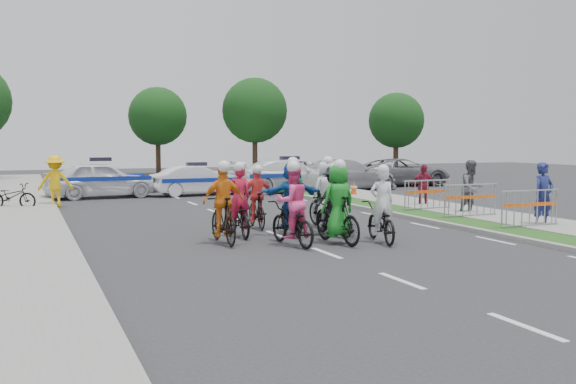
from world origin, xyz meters
name	(u,v)px	position (x,y,z in m)	size (l,w,h in m)	color
ground	(327,253)	(0.00, 0.00, 0.00)	(90.00, 90.00, 0.00)	#28282B
curb_right	(402,216)	(5.10, 5.00, 0.06)	(0.20, 60.00, 0.12)	gray
grass_strip	(420,215)	(5.80, 5.00, 0.06)	(1.20, 60.00, 0.11)	#1E4D18
sidewalk_right	(465,212)	(7.60, 5.00, 0.07)	(2.40, 60.00, 0.13)	gray
sidewalk_left	(7,236)	(-6.50, 5.00, 0.07)	(3.00, 60.00, 0.13)	gray
rider_0	(381,217)	(1.88, 0.89, 0.63)	(1.01, 1.95, 1.89)	black
rider_1	(338,211)	(0.83, 1.11, 0.78)	(0.90, 1.97, 2.02)	black
rider_2	(292,214)	(-0.29, 1.27, 0.74)	(0.89, 2.02, 2.00)	black
rider_3	(223,212)	(-1.70, 2.14, 0.76)	(1.00, 1.90, 1.99)	black
rider_4	(333,207)	(1.32, 2.33, 0.74)	(1.08, 1.89, 1.90)	black
rider_5	(292,203)	(0.35, 2.80, 0.85)	(1.67, 1.99, 2.04)	black
rider_6	(239,212)	(-0.99, 3.16, 0.63)	(0.75, 1.92, 1.92)	black
rider_7	(326,200)	(1.79, 3.72, 0.78)	(0.89, 1.96, 2.03)	black
rider_8	(292,203)	(0.85, 4.00, 0.72)	(0.86, 1.96, 1.95)	black
rider_9	(257,204)	(-0.04, 4.38, 0.69)	(0.93, 1.73, 1.79)	black
police_car_0	(101,180)	(-3.00, 15.94, 0.79)	(1.87, 4.64, 1.58)	white
police_car_1	(197,180)	(1.13, 15.68, 0.66)	(1.40, 4.03, 1.33)	white
police_car_2	(290,176)	(5.58, 15.48, 0.78)	(2.19, 5.39, 1.56)	white
civilian_sedan	(346,174)	(8.84, 15.93, 0.77)	(2.14, 5.27, 1.53)	#A2A3A7
civilian_suv	(402,172)	(13.00, 17.37, 0.74)	(2.46, 5.33, 1.48)	slate
spectator_0	(543,195)	(7.39, 1.32, 0.93)	(0.68, 0.44, 1.85)	navy
spectator_1	(472,188)	(7.55, 4.61, 0.91)	(0.89, 0.69, 1.82)	#535458
spectator_2	(423,186)	(7.50, 7.33, 0.80)	(0.93, 0.39, 1.59)	maroon
marshal_hiviz	(55,181)	(-4.99, 12.69, 0.95)	(1.23, 0.71, 1.90)	yellow
barrier_0	(530,210)	(6.70, 1.10, 0.56)	(2.00, 0.50, 1.12)	#A5A8AD
barrier_1	(470,202)	(6.70, 3.62, 0.56)	(2.00, 0.50, 1.12)	#A5A8AD
barrier_2	(428,196)	(6.70, 5.89, 0.56)	(2.00, 0.50, 1.12)	#A5A8AD
cone_0	(327,201)	(3.81, 7.79, 0.34)	(0.40, 0.40, 0.70)	#F24C0C
cone_1	(354,189)	(7.15, 12.02, 0.34)	(0.40, 0.40, 0.70)	#F24C0C
parked_bike	(11,196)	(-6.49, 12.38, 0.47)	(0.63, 1.80, 0.95)	black
tree_1	(255,111)	(9.00, 30.00, 4.54)	(4.55, 4.55, 6.82)	#382619
tree_2	(396,121)	(18.00, 26.00, 3.83)	(3.85, 3.85, 5.77)	#382619
tree_4	(158,116)	(3.00, 34.00, 4.19)	(4.20, 4.20, 6.30)	#382619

